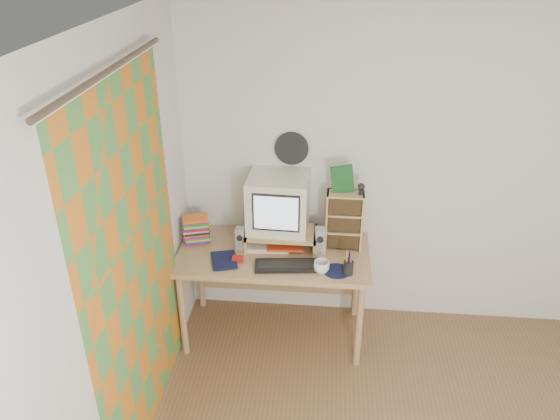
% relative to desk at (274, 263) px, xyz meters
% --- Properties ---
extents(ceiling, '(3.50, 3.50, 0.00)m').
position_rel_desk_xyz_m(ceiling, '(1.03, -1.44, 1.88)').
color(ceiling, white).
rests_on(ceiling, back_wall).
extents(back_wall, '(3.50, 0.00, 3.50)m').
position_rel_desk_xyz_m(back_wall, '(1.03, 0.31, 0.63)').
color(back_wall, silver).
rests_on(back_wall, floor).
extents(left_wall, '(0.00, 3.50, 3.50)m').
position_rel_desk_xyz_m(left_wall, '(-0.72, -1.44, 0.63)').
color(left_wall, silver).
rests_on(left_wall, floor).
extents(curtain, '(0.00, 2.20, 2.20)m').
position_rel_desk_xyz_m(curtain, '(-0.68, -0.96, 0.53)').
color(curtain, '#C46B1B').
rests_on(curtain, left_wall).
extents(wall_disc, '(0.25, 0.02, 0.25)m').
position_rel_desk_xyz_m(wall_disc, '(0.10, 0.29, 0.81)').
color(wall_disc, black).
rests_on(wall_disc, back_wall).
extents(desk, '(1.40, 0.70, 0.75)m').
position_rel_desk_xyz_m(desk, '(0.00, 0.00, 0.00)').
color(desk, tan).
rests_on(desk, floor).
extents(monitor_riser, '(0.52, 0.30, 0.12)m').
position_rel_desk_xyz_m(monitor_riser, '(0.05, 0.04, 0.23)').
color(monitor_riser, tan).
rests_on(monitor_riser, desk).
extents(crt_monitor, '(0.45, 0.45, 0.41)m').
position_rel_desk_xyz_m(crt_monitor, '(0.02, 0.09, 0.46)').
color(crt_monitor, silver).
rests_on(crt_monitor, monitor_riser).
extents(speaker_left, '(0.07, 0.07, 0.18)m').
position_rel_desk_xyz_m(speaker_left, '(-0.25, -0.04, 0.22)').
color(speaker_left, silver).
rests_on(speaker_left, desk).
extents(speaker_right, '(0.08, 0.08, 0.20)m').
position_rel_desk_xyz_m(speaker_right, '(0.34, -0.03, 0.23)').
color(speaker_right, silver).
rests_on(speaker_right, desk).
extents(keyboard, '(0.47, 0.20, 0.03)m').
position_rel_desk_xyz_m(keyboard, '(0.12, -0.25, 0.15)').
color(keyboard, black).
rests_on(keyboard, desk).
extents(dvd_stack, '(0.22, 0.18, 0.26)m').
position_rel_desk_xyz_m(dvd_stack, '(-0.59, 0.04, 0.27)').
color(dvd_stack, brown).
rests_on(dvd_stack, desk).
extents(cd_rack, '(0.27, 0.15, 0.44)m').
position_rel_desk_xyz_m(cd_rack, '(0.50, 0.07, 0.36)').
color(cd_rack, tan).
rests_on(cd_rack, desk).
extents(mug, '(0.12, 0.12, 0.09)m').
position_rel_desk_xyz_m(mug, '(0.36, -0.29, 0.18)').
color(mug, white).
rests_on(mug, desk).
extents(diary, '(0.25, 0.21, 0.04)m').
position_rel_desk_xyz_m(diary, '(-0.42, -0.24, 0.16)').
color(diary, '#0E1335').
rests_on(diary, desk).
extents(mousepad, '(0.20, 0.20, 0.00)m').
position_rel_desk_xyz_m(mousepad, '(0.46, -0.27, 0.14)').
color(mousepad, black).
rests_on(mousepad, desk).
extents(pen_cup, '(0.09, 0.09, 0.14)m').
position_rel_desk_xyz_m(pen_cup, '(0.54, -0.29, 0.20)').
color(pen_cup, black).
rests_on(pen_cup, desk).
extents(papers, '(0.31, 0.24, 0.04)m').
position_rel_desk_xyz_m(papers, '(0.00, 0.02, 0.15)').
color(papers, silver).
rests_on(papers, desk).
extents(red_box, '(0.08, 0.05, 0.04)m').
position_rel_desk_xyz_m(red_box, '(-0.24, -0.21, 0.15)').
color(red_box, '#AE1C12').
rests_on(red_box, desk).
extents(game_box, '(0.16, 0.05, 0.20)m').
position_rel_desk_xyz_m(game_box, '(0.48, 0.09, 0.68)').
color(game_box, '#164F21').
rests_on(game_box, cd_rack).
extents(webcam, '(0.05, 0.05, 0.09)m').
position_rel_desk_xyz_m(webcam, '(0.61, 0.06, 0.62)').
color(webcam, black).
rests_on(webcam, cd_rack).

